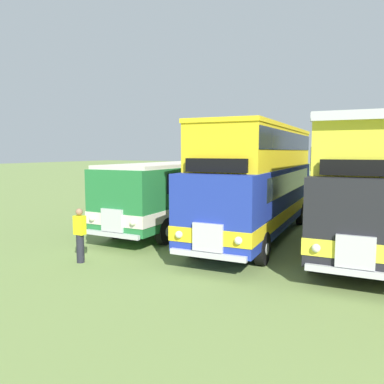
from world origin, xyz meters
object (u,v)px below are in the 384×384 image
(bus_second_in_row, at_px, (259,177))
(bus_third_in_row, at_px, (363,183))
(bus_first_in_row, at_px, (180,189))
(marshal_person, at_px, (80,235))

(bus_second_in_row, bearing_deg, bus_third_in_row, 0.27)
(bus_first_in_row, relative_size, bus_third_in_row, 0.93)
(bus_first_in_row, xyz_separation_m, bus_third_in_row, (7.73, -0.19, 0.61))
(bus_first_in_row, bearing_deg, bus_second_in_row, -3.10)
(bus_second_in_row, distance_m, marshal_person, 7.46)
(bus_first_in_row, height_order, bus_third_in_row, bus_third_in_row)
(bus_first_in_row, height_order, bus_second_in_row, bus_second_in_row)
(bus_first_in_row, height_order, marshal_person, bus_first_in_row)
(bus_third_in_row, bearing_deg, bus_first_in_row, 178.59)
(bus_first_in_row, relative_size, marshal_person, 5.65)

